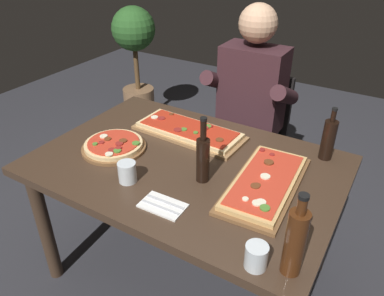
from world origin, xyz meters
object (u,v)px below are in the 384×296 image
at_px(pizza_rectangular_left, 265,183).
at_px(potted_plant_corner, 136,58).
at_px(pizza_round_far, 114,146).
at_px(wine_bottle_dark, 295,241).
at_px(vinegar_bottle_green, 328,139).
at_px(tumbler_far_side, 256,256).
at_px(dining_table, 187,178).
at_px(oil_bottle_amber, 203,158).
at_px(tumbler_near_camera, 127,173).
at_px(diner_chair, 252,133).
at_px(seated_diner, 248,105).
at_px(pizza_rectangular_front, 189,131).

relative_size(pizza_rectangular_left, potted_plant_corner, 0.52).
xyz_separation_m(pizza_round_far, wine_bottle_dark, (0.99, -0.28, 0.11)).
height_order(vinegar_bottle_green, tumbler_far_side, vinegar_bottle_green).
xyz_separation_m(dining_table, pizza_rectangular_left, (0.38, 0.01, 0.12)).
distance_m(oil_bottle_amber, tumbler_near_camera, 0.33).
relative_size(wine_bottle_dark, tumbler_far_side, 3.51).
height_order(tumbler_far_side, diner_chair, diner_chair).
height_order(vinegar_bottle_green, diner_chair, vinegar_bottle_green).
height_order(pizza_round_far, seated_diner, seated_diner).
relative_size(tumbler_near_camera, tumbler_far_side, 1.05).
distance_m(tumbler_far_side, diner_chair, 1.40).
xyz_separation_m(dining_table, pizza_round_far, (-0.37, -0.09, 0.12)).
bearing_deg(wine_bottle_dark, tumbler_near_camera, 171.69).
height_order(wine_bottle_dark, vinegar_bottle_green, wine_bottle_dark).
bearing_deg(pizza_rectangular_front, tumbler_near_camera, -91.00).
bearing_deg(pizza_rectangular_front, seated_diner, 76.73).
relative_size(pizza_rectangular_front, diner_chair, 0.69).
relative_size(pizza_rectangular_left, pizza_round_far, 1.80).
xyz_separation_m(pizza_rectangular_left, vinegar_bottle_green, (0.16, 0.36, 0.08)).
distance_m(tumbler_far_side, potted_plant_corner, 2.59).
bearing_deg(pizza_rectangular_left, tumbler_near_camera, -152.84).
height_order(pizza_rectangular_left, seated_diner, seated_diner).
height_order(pizza_round_far, wine_bottle_dark, wine_bottle_dark).
bearing_deg(oil_bottle_amber, wine_bottle_dark, -30.37).
distance_m(pizza_rectangular_left, pizza_round_far, 0.76).
distance_m(pizza_rectangular_front, diner_chair, 0.69).
bearing_deg(tumbler_far_side, pizza_round_far, 160.00).
bearing_deg(tumbler_near_camera, oil_bottle_amber, 32.49).
xyz_separation_m(oil_bottle_amber, seated_diner, (-0.15, 0.82, -0.11)).
distance_m(dining_table, tumbler_far_side, 0.68).
xyz_separation_m(dining_table, seated_diner, (-0.01, 0.74, 0.10)).
xyz_separation_m(pizza_round_far, seated_diner, (0.36, 0.82, -0.02)).
relative_size(pizza_rectangular_front, wine_bottle_dark, 1.95).
bearing_deg(tumbler_far_side, potted_plant_corner, 137.26).
bearing_deg(pizza_round_far, wine_bottle_dark, -15.91).
bearing_deg(potted_plant_corner, vinegar_bottle_green, -26.82).
bearing_deg(pizza_rectangular_front, potted_plant_corner, 138.37).
relative_size(pizza_rectangular_left, tumbler_far_side, 6.48).
xyz_separation_m(dining_table, tumbler_near_camera, (-0.14, -0.26, 0.14)).
distance_m(wine_bottle_dark, diner_chair, 1.43).
xyz_separation_m(vinegar_bottle_green, diner_chair, (-0.56, 0.48, -0.36)).
bearing_deg(wine_bottle_dark, pizza_rectangular_front, 141.25).
xyz_separation_m(oil_bottle_amber, tumbler_far_side, (0.38, -0.33, -0.07)).
bearing_deg(seated_diner, potted_plant_corner, 156.04).
distance_m(pizza_rectangular_front, potted_plant_corner, 1.68).
bearing_deg(tumbler_near_camera, vinegar_bottle_green, 42.69).
distance_m(tumbler_near_camera, potted_plant_corner, 2.03).
xyz_separation_m(pizza_rectangular_left, wine_bottle_dark, (0.24, -0.38, 0.11)).
height_order(pizza_rectangular_front, tumbler_far_side, tumbler_far_side).
xyz_separation_m(dining_table, wine_bottle_dark, (0.62, -0.37, 0.22)).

